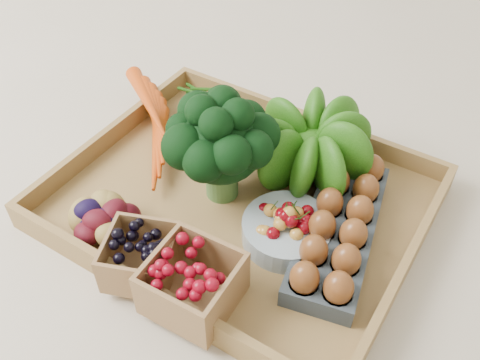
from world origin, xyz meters
The scene contains 10 objects.
ground centered at (0.00, 0.00, 0.00)m, with size 4.00×4.00×0.00m, color beige.
tray centered at (0.00, 0.00, 0.01)m, with size 0.55×0.45×0.01m, color olive.
carrots centered at (-0.20, 0.05, 0.04)m, with size 0.20×0.15×0.05m, color #C7410B, non-canonical shape.
lettuce centered at (0.06, 0.12, 0.09)m, with size 0.14×0.14×0.14m, color #15470B.
broccoli centered at (-0.03, 0.00, 0.08)m, with size 0.17×0.17×0.13m, color black, non-canonical shape.
cherry_bowl centered at (0.10, -0.03, 0.03)m, with size 0.13×0.13×0.03m, color #8C9EA5.
egg_carton centered at (0.16, 0.01, 0.03)m, with size 0.10×0.28×0.03m, color #374046.
potatoes centered at (-0.14, -0.16, 0.05)m, with size 0.12×0.12×0.07m, color #3E0A12, non-canonical shape.
punnet_blackberry centered at (-0.04, -0.19, 0.05)m, with size 0.09×0.09×0.06m, color black.
punnet_raspberry centered at (0.05, -0.19, 0.05)m, with size 0.11×0.11×0.08m, color maroon.
Camera 1 is at (0.31, -0.50, 0.63)m, focal length 40.00 mm.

